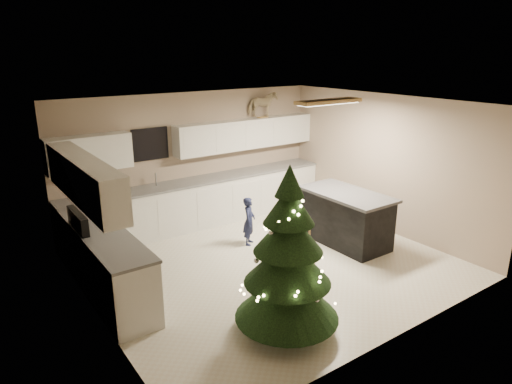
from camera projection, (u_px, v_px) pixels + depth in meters
ground_plane at (268, 264)px, 7.50m from camera, size 5.50×5.50×0.00m
room_shell at (270, 160)px, 6.99m from camera, size 5.52×5.02×2.61m
cabinetry at (172, 204)px, 8.05m from camera, size 5.50×3.20×2.00m
island at (345, 217)px, 8.20m from camera, size 0.90×1.70×0.95m
bar_stool at (301, 224)px, 7.95m from camera, size 0.32×0.32×0.60m
christmas_tree at (288, 266)px, 5.48m from camera, size 1.34×1.30×2.14m
toddler at (249, 221)px, 8.14m from camera, size 0.38×0.38×0.88m
rocking_horse at (263, 104)px, 9.49m from camera, size 0.64×0.36×0.53m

